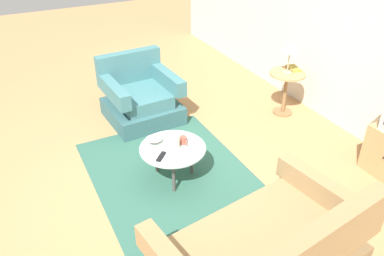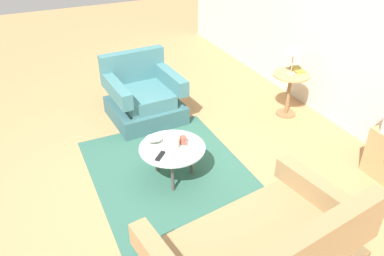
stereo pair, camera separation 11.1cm
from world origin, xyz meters
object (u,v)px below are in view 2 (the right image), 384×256
tv_remote_silver (168,134)px  coffee_table (172,150)px  book (298,69)px  armchair (143,97)px  bowl (154,140)px  mug (183,140)px  tv_remote_dark (160,156)px  side_table (290,86)px  vase (175,140)px  table_lamp (294,49)px

tv_remote_silver → coffee_table: bearing=-106.6°
coffee_table → book: bearing=108.3°
armchair → bowl: armchair is taller
book → tv_remote_silver: bearing=-63.5°
armchair → mug: (1.43, -0.03, 0.15)m
book → tv_remote_dark: bearing=-56.6°
mug → side_table: bearing=108.6°
vase → tv_remote_dark: vase is taller
bowl → tv_remote_silver: 0.21m
tv_remote_silver → side_table: bearing=5.9°
bowl → tv_remote_dark: (0.28, -0.03, -0.02)m
armchair → book: 2.14m
tv_remote_dark → tv_remote_silver: same height
coffee_table → table_lamp: size_ratio=1.61×
coffee_table → tv_remote_dark: size_ratio=4.71×
mug → book: book is taller
coffee_table → tv_remote_silver: tv_remote_silver is taller
bowl → tv_remote_dark: size_ratio=1.15×
vase → book: 2.25m
armchair → side_table: armchair is taller
vase → bowl: (-0.20, -0.16, -0.07)m
bowl → table_lamp: bearing=102.2°
coffee_table → vase: vase is taller
table_lamp → mug: 2.01m
vase → bowl: bearing=-140.0°
armchair → tv_remote_silver: size_ratio=6.17×
tv_remote_dark → book: (-0.82, 2.33, 0.22)m
book → mug: bearing=-56.8°
side_table → book: book is taller
coffee_table → tv_remote_dark: bearing=-58.9°
side_table → mug: size_ratio=5.18×
table_lamp → book: (-0.08, 0.18, -0.34)m
book → table_lamp: bearing=-51.2°
book → side_table: bearing=-51.9°
side_table → table_lamp: 0.53m
bowl → tv_remote_silver: bearing=112.0°
coffee_table → side_table: side_table is taller
table_lamp → tv_remote_dark: bearing=-71.1°
vase → table_lamp: bearing=108.5°
bowl → tv_remote_dark: bearing=-7.0°
bowl → book: book is taller
coffee_table → mug: (-0.01, 0.13, 0.08)m
table_lamp → book: table_lamp is taller
table_lamp → bowl: size_ratio=2.56×
armchair → vase: bearing=81.1°
armchair → vase: armchair is taller
tv_remote_dark → tv_remote_silver: size_ratio=0.96×
table_lamp → vase: bearing=-71.5°
book → bowl: bearing=-62.7°
table_lamp → book: 0.39m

